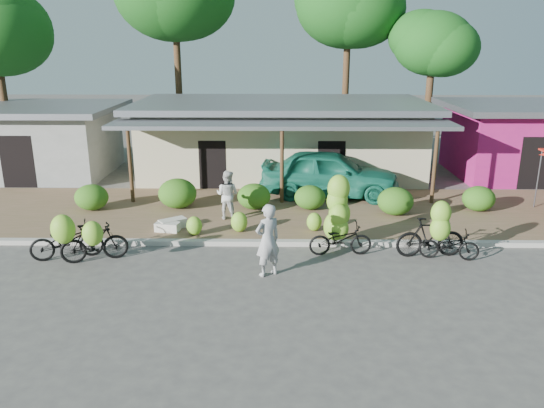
{
  "coord_description": "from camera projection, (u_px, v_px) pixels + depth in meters",
  "views": [
    {
      "loc": [
        -0.11,
        -12.93,
        5.86
      ],
      "look_at": [
        -0.32,
        2.33,
        1.2
      ],
      "focal_mm": 35.0,
      "sensor_mm": 36.0,
      "label": 1
    }
  ],
  "objects": [
    {
      "name": "loose_banana_a",
      "position": [
        194.0,
        226.0,
        16.4
      ],
      "size": [
        0.49,
        0.41,
        0.61
      ],
      "primitive_type": "ellipsoid",
      "color": "#8BC531",
      "rests_on": "sidewalk"
    },
    {
      "name": "bike_far_left",
      "position": [
        66.0,
        239.0,
        14.75
      ],
      "size": [
        2.09,
        1.54,
        1.5
      ],
      "rotation": [
        0.0,
        0.0,
        1.9
      ],
      "color": "black",
      "rests_on": "ground"
    },
    {
      "name": "hedge_2",
      "position": [
        254.0,
        196.0,
        18.96
      ],
      "size": [
        1.19,
        1.07,
        0.93
      ],
      "primitive_type": "ellipsoid",
      "color": "#275D15",
      "rests_on": "sidewalk"
    },
    {
      "name": "hedge_1",
      "position": [
        178.0,
        193.0,
        19.07
      ],
      "size": [
        1.38,
        1.24,
        1.07
      ],
      "primitive_type": "ellipsoid",
      "color": "#275D15",
      "rests_on": "sidewalk"
    },
    {
      "name": "bike_left",
      "position": [
        94.0,
        241.0,
        14.58
      ],
      "size": [
        1.89,
        1.39,
        1.39
      ],
      "rotation": [
        0.0,
        0.0,
        1.91
      ],
      "color": "black",
      "rests_on": "ground"
    },
    {
      "name": "hedge_0",
      "position": [
        92.0,
        197.0,
        18.86
      ],
      "size": [
        1.19,
        1.07,
        0.93
      ],
      "primitive_type": "ellipsoid",
      "color": "#275D15",
      "rests_on": "sidewalk"
    },
    {
      "name": "bystander",
      "position": [
        227.0,
        195.0,
        17.8
      ],
      "size": [
        0.98,
        0.87,
        1.67
      ],
      "primitive_type": "imported",
      "rotation": [
        0.0,
        0.0,
        2.79
      ],
      "color": "silver",
      "rests_on": "sidewalk"
    },
    {
      "name": "sack_near",
      "position": [
        173.0,
        224.0,
        17.07
      ],
      "size": [
        0.92,
        0.82,
        0.3
      ],
      "primitive_type": "cube",
      "rotation": [
        0.0,
        0.0,
        0.62
      ],
      "color": "beige",
      "rests_on": "sidewalk"
    },
    {
      "name": "shop_main",
      "position": [
        281.0,
        138.0,
        24.03
      ],
      "size": [
        13.0,
        8.5,
        3.35
      ],
      "color": "#BBAD8D",
      "rests_on": "ground"
    },
    {
      "name": "loose_banana_c",
      "position": [
        314.0,
        222.0,
        16.78
      ],
      "size": [
        0.48,
        0.41,
        0.6
      ],
      "primitive_type": "ellipsoid",
      "color": "#8BC531",
      "rests_on": "sidewalk"
    },
    {
      "name": "bike_center",
      "position": [
        339.0,
        223.0,
        15.29
      ],
      "size": [
        1.83,
        1.22,
        2.24
      ],
      "rotation": [
        0.0,
        0.0,
        1.64
      ],
      "color": "black",
      "rests_on": "ground"
    },
    {
      "name": "sidewalk",
      "position": [
        282.0,
        213.0,
        18.84
      ],
      "size": [
        60.0,
        6.0,
        0.12
      ],
      "primitive_type": "cube",
      "color": "brown",
      "rests_on": "ground"
    },
    {
      "name": "hedge_4",
      "position": [
        395.0,
        201.0,
        18.31
      ],
      "size": [
        1.24,
        1.12,
        0.97
      ],
      "primitive_type": "ellipsoid",
      "color": "#275D15",
      "rests_on": "sidewalk"
    },
    {
      "name": "shop_grey",
      "position": [
        42.0,
        139.0,
        24.26
      ],
      "size": [
        7.0,
        6.0,
        3.15
      ],
      "color": "gray",
      "rests_on": "ground"
    },
    {
      "name": "loose_banana_b",
      "position": [
        239.0,
        222.0,
        16.69
      ],
      "size": [
        0.52,
        0.45,
        0.66
      ],
      "primitive_type": "ellipsoid",
      "color": "#8BC531",
      "rests_on": "sidewalk"
    },
    {
      "name": "sack_far",
      "position": [
        167.0,
        227.0,
        16.8
      ],
      "size": [
        0.81,
        0.51,
        0.28
      ],
      "primitive_type": "cube",
      "rotation": [
        0.0,
        0.0,
        -0.18
      ],
      "color": "beige",
      "rests_on": "sidewalk"
    },
    {
      "name": "hedge_3",
      "position": [
        310.0,
        197.0,
        18.94
      ],
      "size": [
        1.12,
        1.0,
        0.87
      ],
      "primitive_type": "ellipsoid",
      "color": "#275D15",
      "rests_on": "sidewalk"
    },
    {
      "name": "bike_far_right",
      "position": [
        449.0,
        245.0,
        14.84
      ],
      "size": [
        1.7,
        0.83,
        0.86
      ],
      "rotation": [
        0.0,
        0.0,
        1.41
      ],
      "color": "black",
      "rests_on": "ground"
    },
    {
      "name": "shop_pink",
      "position": [
        513.0,
        139.0,
        23.97
      ],
      "size": [
        6.0,
        6.0,
        3.25
      ],
      "color": "#B01B67",
      "rests_on": "ground"
    },
    {
      "name": "tree_center_right",
      "position": [
        345.0,
        4.0,
        27.64
      ],
      "size": [
        5.6,
        5.51,
        9.91
      ],
      "color": "#46351C",
      "rests_on": "ground"
    },
    {
      "name": "teal_van",
      "position": [
        329.0,
        173.0,
        20.45
      ],
      "size": [
        5.5,
        2.75,
        1.8
      ],
      "primitive_type": "imported",
      "rotation": [
        0.0,
        0.0,
        1.45
      ],
      "color": "#186E55",
      "rests_on": "sidewalk"
    },
    {
      "name": "ground",
      "position": [
        283.0,
        273.0,
        14.08
      ],
      "size": [
        100.0,
        100.0,
        0.0
      ],
      "primitive_type": "plane",
      "color": "#4B4946",
      "rests_on": "ground"
    },
    {
      "name": "vendor",
      "position": [
        268.0,
        240.0,
        13.67
      ],
      "size": [
        0.85,
        0.78,
        1.95
      ],
      "primitive_type": "imported",
      "rotation": [
        0.0,
        0.0,
        3.71
      ],
      "color": "#9A9A9A",
      "rests_on": "ground"
    },
    {
      "name": "hedge_5",
      "position": [
        479.0,
        199.0,
        18.76
      ],
      "size": [
        1.14,
        1.03,
        0.89
      ],
      "primitive_type": "ellipsoid",
      "color": "#275D15",
      "rests_on": "sidewalk"
    },
    {
      "name": "curb",
      "position": [
        282.0,
        243.0,
        15.97
      ],
      "size": [
        60.0,
        0.25,
        0.15
      ],
      "primitive_type": "cube",
      "color": "#A8A399",
      "rests_on": "ground"
    },
    {
      "name": "bike_right",
      "position": [
        432.0,
        234.0,
        14.81
      ],
      "size": [
        1.99,
        1.23,
        1.84
      ],
      "rotation": [
        0.0,
        0.0,
        1.64
      ],
      "color": "black",
      "rests_on": "ground"
    },
    {
      "name": "tree_near_right",
      "position": [
        429.0,
        42.0,
        26.24
      ],
      "size": [
        4.14,
        3.94,
        7.45
      ],
      "color": "#46351C",
      "rests_on": "ground"
    }
  ]
}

